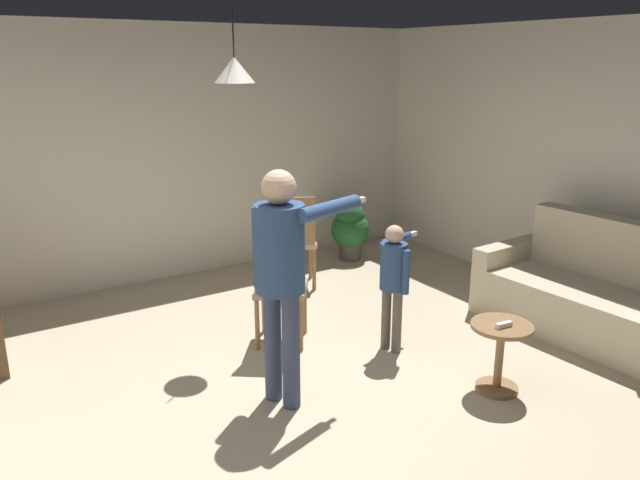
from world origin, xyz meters
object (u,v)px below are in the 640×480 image
side_table_by_couch (500,349)px  dining_chair_by_counter (296,238)px  person_adult (282,263)px  dining_chair_near_wall (280,284)px  person_child (394,274)px  potted_plant_corner (350,228)px  couch_floral (587,296)px  spare_remote_on_table (504,325)px

side_table_by_couch → dining_chair_by_counter: bearing=93.2°
person_adult → dining_chair_near_wall: person_adult is taller
person_adult → dining_chair_near_wall: (0.42, 0.80, -0.48)m
person_child → potted_plant_corner: size_ratio=1.54×
person_child → potted_plant_corner: bearing=140.4°
couch_floral → side_table_by_couch: couch_floral is taller
couch_floral → potted_plant_corner: couch_floral is taller
person_child → dining_chair_near_wall: size_ratio=1.08×
person_child → dining_chair_by_counter: (0.09, 1.70, -0.12)m
person_adult → dining_chair_near_wall: bearing=135.5°
potted_plant_corner → person_adult: bearing=-133.5°
couch_floral → spare_remote_on_table: bearing=99.9°
couch_floral → person_child: size_ratio=1.71×
dining_chair_by_counter → dining_chair_near_wall: bearing=-100.7°
person_child → side_table_by_couch: bearing=1.7°
couch_floral → dining_chair_near_wall: size_ratio=1.84×
person_child → dining_chair_by_counter: bearing=164.8°
spare_remote_on_table → dining_chair_by_counter: bearing=92.5°
side_table_by_couch → person_child: person_child is taller
dining_chair_by_counter → couch_floral: bearing=-30.4°
person_adult → potted_plant_corner: size_ratio=2.37×
dining_chair_near_wall → potted_plant_corner: dining_chair_near_wall is taller
dining_chair_near_wall → dining_chair_by_counter: bearing=90.5°
person_adult → dining_chair_by_counter: bearing=130.5°
spare_remote_on_table → couch_floral: bearing=12.8°
couch_floral → person_adult: bearing=78.7°
person_child → dining_chair_near_wall: (-0.73, 0.58, -0.12)m
side_table_by_couch → person_adult: 1.71m
side_table_by_couch → couch_floral: bearing=11.6°
couch_floral → person_child: (-1.67, 0.64, 0.34)m
dining_chair_near_wall → spare_remote_on_table: size_ratio=7.69×
person_child → person_adult: bearing=-91.4°
side_table_by_couch → potted_plant_corner: (0.89, 3.11, 0.06)m
person_adult → potted_plant_corner: person_adult is taller
couch_floral → side_table_by_couch: bearing=98.6°
couch_floral → dining_chair_by_counter: bearing=31.3°
dining_chair_by_counter → potted_plant_corner: dining_chair_by_counter is taller
potted_plant_corner → spare_remote_on_table: bearing=-106.3°
side_table_by_couch → spare_remote_on_table: size_ratio=4.00×
person_adult → person_child: 1.23m
dining_chair_near_wall → potted_plant_corner: bearing=77.4°
couch_floral → person_child: 1.82m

